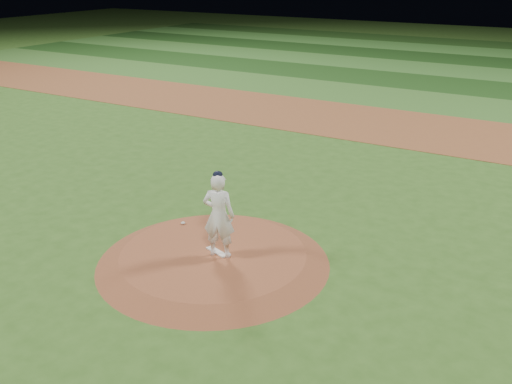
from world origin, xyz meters
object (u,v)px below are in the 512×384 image
at_px(pitchers_mound, 214,257).
at_px(pitching_rubber, 217,252).
at_px(pitcher_on_mound, 219,215).
at_px(rosin_bag, 183,223).

height_order(pitchers_mound, pitching_rubber, pitching_rubber).
height_order(pitchers_mound, pitcher_on_mound, pitcher_on_mound).
relative_size(pitchers_mound, rosin_bag, 46.61).
bearing_deg(pitchers_mound, pitching_rubber, 40.77).
height_order(pitching_rubber, pitcher_on_mound, pitcher_on_mound).
xyz_separation_m(pitchers_mound, rosin_bag, (-1.58, 0.92, 0.16)).
relative_size(pitching_rubber, rosin_bag, 5.49).
distance_m(pitchers_mound, rosin_bag, 1.83).
bearing_deg(rosin_bag, pitcher_on_mound, -27.83).
relative_size(pitching_rubber, pitcher_on_mound, 0.31).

